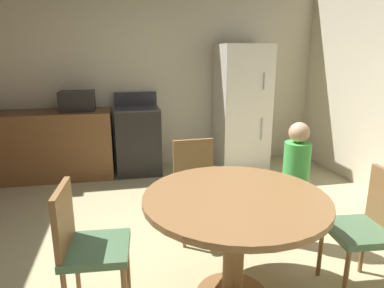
% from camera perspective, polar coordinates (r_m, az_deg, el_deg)
% --- Properties ---
extents(ground_plane, '(14.00, 14.00, 0.00)m').
position_cam_1_polar(ground_plane, '(2.70, -2.44, -22.30)').
color(ground_plane, tan).
extents(wall_back, '(5.47, 0.12, 2.70)m').
position_cam_1_polar(wall_back, '(5.10, -8.05, 11.57)').
color(wall_back, beige).
rests_on(wall_back, ground).
extents(kitchen_counter, '(1.94, 0.60, 0.90)m').
position_cam_1_polar(kitchen_counter, '(4.96, -24.44, -0.27)').
color(kitchen_counter, brown).
rests_on(kitchen_counter, ground).
extents(oven_range, '(0.60, 0.60, 1.10)m').
position_cam_1_polar(oven_range, '(4.83, -9.02, 0.74)').
color(oven_range, black).
rests_on(oven_range, ground).
extents(refrigerator, '(0.68, 0.68, 1.76)m').
position_cam_1_polar(refrigerator, '(4.98, 8.29, 6.04)').
color(refrigerator, silver).
rests_on(refrigerator, ground).
extents(microwave, '(0.44, 0.32, 0.26)m').
position_cam_1_polar(microwave, '(4.75, -18.63, 6.84)').
color(microwave, black).
rests_on(microwave, kitchen_counter).
extents(dining_table, '(1.18, 1.18, 0.76)m').
position_cam_1_polar(dining_table, '(2.26, 7.16, -12.27)').
color(dining_table, olive).
rests_on(dining_table, ground).
extents(chair_west, '(0.43, 0.43, 0.87)m').
position_cam_1_polar(chair_west, '(2.29, -17.48, -15.45)').
color(chair_west, olive).
rests_on(chair_west, ground).
extents(chair_north, '(0.42, 0.42, 0.87)m').
position_cam_1_polar(chair_north, '(3.12, 0.74, -6.31)').
color(chair_north, olive).
rests_on(chair_north, ground).
extents(chair_east, '(0.43, 0.43, 0.87)m').
position_cam_1_polar(chair_east, '(2.68, 27.52, -11.80)').
color(chair_east, olive).
rests_on(chair_east, ground).
extents(person_child, '(0.31, 0.31, 1.09)m').
position_cam_1_polar(person_child, '(3.04, 16.87, -5.99)').
color(person_child, '#8C337A').
rests_on(person_child, ground).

